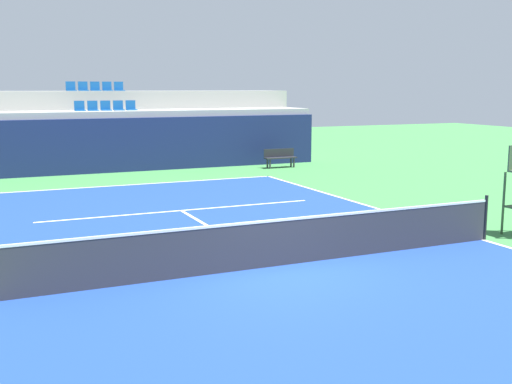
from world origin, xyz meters
TOP-DOWN VIEW (x-y plane):
  - ground_plane at (0.00, 0.00)m, footprint 80.00×80.00m
  - court_surface at (0.00, 0.00)m, footprint 11.00×24.00m
  - baseline_far at (0.00, 11.95)m, footprint 11.00×0.10m
  - sideline_right at (5.45, 0.00)m, footprint 0.10×24.00m
  - service_line_far at (0.00, 6.40)m, footprint 8.26×0.10m
  - centre_service_line at (0.00, 3.20)m, footprint 0.10×6.40m
  - back_wall at (0.00, 15.84)m, footprint 19.06×0.30m
  - stands_tier_lower at (0.00, 17.19)m, footprint 19.06×2.40m
  - stands_tier_upper at (0.00, 19.59)m, footprint 19.06×2.40m
  - seating_row_lower at (0.00, 17.28)m, footprint 2.70×0.44m
  - seating_row_upper at (0.00, 19.68)m, footprint 2.70×0.44m
  - tennis_net at (0.00, 0.00)m, footprint 11.08×0.08m
  - player_bench at (7.19, 14.39)m, footprint 1.50×0.40m

SIDE VIEW (x-z plane):
  - ground_plane at x=0.00m, z-range 0.00..0.00m
  - court_surface at x=0.00m, z-range 0.00..0.01m
  - baseline_far at x=0.00m, z-range 0.01..0.01m
  - sideline_right at x=5.45m, z-range 0.01..0.01m
  - service_line_far at x=0.00m, z-range 0.01..0.01m
  - centre_service_line at x=0.00m, z-range 0.01..0.01m
  - player_bench at x=7.19m, z-range 0.08..0.93m
  - tennis_net at x=0.00m, z-range -0.03..1.04m
  - back_wall at x=0.00m, z-range 0.00..2.31m
  - stands_tier_lower at x=0.00m, z-range 0.00..2.58m
  - stands_tier_upper at x=0.00m, z-range 0.00..3.43m
  - seating_row_lower at x=0.00m, z-range 2.49..2.93m
  - seating_row_upper at x=0.00m, z-range 3.34..3.78m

